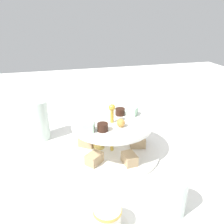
{
  "coord_description": "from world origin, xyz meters",
  "views": [
    {
      "loc": [
        0.16,
        0.62,
        0.41
      ],
      "look_at": [
        0.0,
        0.0,
        0.14
      ],
      "focal_mm": 38.05,
      "sensor_mm": 36.0,
      "label": 1
    }
  ],
  "objects_px": {
    "water_glass_short_left": "(172,195)",
    "butter_knife_left": "(126,113)",
    "water_glass_tall_right": "(39,120)",
    "butter_knife_right": "(11,203)",
    "teacup_with_saucer": "(107,219)",
    "tiered_serving_stand": "(112,140)"
  },
  "relations": [
    {
      "from": "teacup_with_saucer",
      "to": "butter_knife_left",
      "type": "relative_size",
      "value": 0.53
    },
    {
      "from": "teacup_with_saucer",
      "to": "butter_knife_left",
      "type": "xyz_separation_m",
      "value": [
        -0.22,
        -0.56,
        -0.02
      ]
    },
    {
      "from": "water_glass_tall_right",
      "to": "butter_knife_left",
      "type": "height_order",
      "value": "water_glass_tall_right"
    },
    {
      "from": "teacup_with_saucer",
      "to": "water_glass_tall_right",
      "type": "bearing_deg",
      "value": -72.03
    },
    {
      "from": "tiered_serving_stand",
      "to": "butter_knife_left",
      "type": "distance_m",
      "value": 0.32
    },
    {
      "from": "teacup_with_saucer",
      "to": "butter_knife_right",
      "type": "xyz_separation_m",
      "value": [
        0.2,
        -0.12,
        -0.02
      ]
    },
    {
      "from": "water_glass_tall_right",
      "to": "butter_knife_left",
      "type": "xyz_separation_m",
      "value": [
        -0.36,
        -0.13,
        -0.07
      ]
    },
    {
      "from": "tiered_serving_stand",
      "to": "butter_knife_left",
      "type": "xyz_separation_m",
      "value": [
        -0.14,
        -0.29,
        -0.04
      ]
    },
    {
      "from": "water_glass_short_left",
      "to": "teacup_with_saucer",
      "type": "relative_size",
      "value": 0.94
    },
    {
      "from": "water_glass_short_left",
      "to": "teacup_with_saucer",
      "type": "distance_m",
      "value": 0.15
    },
    {
      "from": "water_glass_tall_right",
      "to": "butter_knife_right",
      "type": "distance_m",
      "value": 0.32
    },
    {
      "from": "water_glass_short_left",
      "to": "butter_knife_right",
      "type": "distance_m",
      "value": 0.37
    },
    {
      "from": "water_glass_short_left",
      "to": "butter_knife_right",
      "type": "relative_size",
      "value": 0.5
    },
    {
      "from": "tiered_serving_stand",
      "to": "water_glass_tall_right",
      "type": "relative_size",
      "value": 2.12
    },
    {
      "from": "tiered_serving_stand",
      "to": "water_glass_short_left",
      "type": "distance_m",
      "value": 0.27
    },
    {
      "from": "butter_knife_right",
      "to": "water_glass_short_left",
      "type": "bearing_deg",
      "value": 33.52
    },
    {
      "from": "butter_knife_left",
      "to": "butter_knife_right",
      "type": "relative_size",
      "value": 1.0
    },
    {
      "from": "water_glass_short_left",
      "to": "butter_knife_left",
      "type": "relative_size",
      "value": 0.5
    },
    {
      "from": "butter_knife_right",
      "to": "water_glass_tall_right",
      "type": "bearing_deg",
      "value": 129.51
    },
    {
      "from": "water_glass_tall_right",
      "to": "water_glass_short_left",
      "type": "relative_size",
      "value": 1.64
    },
    {
      "from": "water_glass_tall_right",
      "to": "teacup_with_saucer",
      "type": "bearing_deg",
      "value": 107.97
    },
    {
      "from": "water_glass_short_left",
      "to": "butter_knife_left",
      "type": "distance_m",
      "value": 0.55
    }
  ]
}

